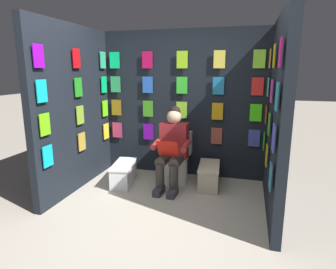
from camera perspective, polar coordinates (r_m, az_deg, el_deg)
ground_plane at (r=3.33m, az=-4.93°, el=-18.28°), size 30.00×30.00×0.00m
display_wall_back at (r=4.72m, az=2.92°, el=5.93°), size 2.71×0.14×2.32m
display_wall_left at (r=3.66m, az=20.52°, el=3.19°), size 0.14×1.86×2.32m
display_wall_right at (r=4.35m, az=-17.81°, el=4.77°), size 0.14×1.86×2.32m
toilet at (r=4.51m, az=1.62°, el=-5.21°), size 0.41×0.56×0.77m
person_reading at (r=4.23m, az=0.83°, el=-2.58°), size 0.53×0.69×1.19m
comic_longbox_near at (r=4.41m, az=8.00°, el=-7.94°), size 0.35×0.67×0.33m
comic_longbox_far at (r=4.51m, az=-8.67°, el=-7.56°), size 0.38×0.68×0.33m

